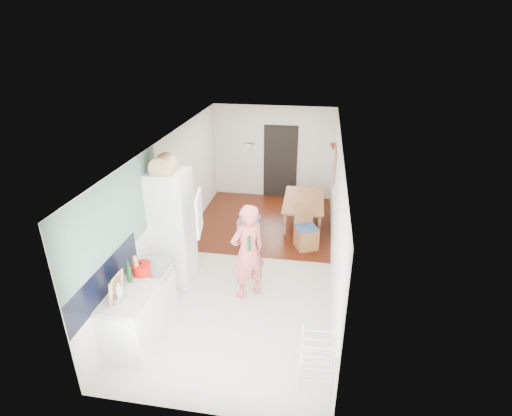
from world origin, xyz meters
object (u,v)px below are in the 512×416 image
(stool, at_px, (248,233))
(drying_rack, at_px, (317,363))
(person, at_px, (248,244))
(dining_chair, at_px, (307,227))
(dining_table, at_px, (304,213))

(stool, bearing_deg, drying_rack, -66.93)
(drying_rack, bearing_deg, stool, 109.65)
(person, bearing_deg, drying_rack, 84.08)
(drying_rack, bearing_deg, person, 120.84)
(dining_chair, xyz_separation_m, drying_rack, (0.31, -3.62, -0.09))
(dining_chair, bearing_deg, stool, 151.36)
(person, xyz_separation_m, stool, (-0.34, 1.90, -0.84))
(person, distance_m, stool, 2.10)
(dining_chair, bearing_deg, drying_rack, -109.65)
(person, relative_size, drying_rack, 2.49)
(person, bearing_deg, dining_table, -145.31)
(dining_table, bearing_deg, dining_chair, -176.23)
(person, relative_size, stool, 5.43)
(dining_table, distance_m, stool, 1.64)
(dining_table, relative_size, dining_chair, 1.43)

